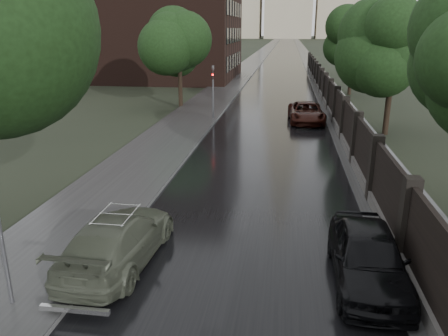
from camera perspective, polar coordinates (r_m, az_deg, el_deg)
road at (r=196.98m, az=8.12°, el=15.73°), size 8.00×420.00×0.02m
sidewalk_left at (r=197.10m, az=6.31°, el=15.82°), size 4.00×420.00×0.16m
verge_right at (r=197.03m, az=9.78°, el=15.66°), size 3.00×420.00×0.08m
fence_right at (r=39.44m, az=13.37°, el=9.21°), size 0.45×75.72×2.70m
tree_left_far at (r=37.99m, az=-5.89°, el=15.70°), size 4.25×4.25×7.39m
tree_right_b at (r=29.62m, az=21.29°, el=13.49°), size 4.08×4.08×7.01m
tree_right_c at (r=47.34m, az=16.53°, el=15.13°), size 4.08×4.08×7.01m
traffic_light at (r=32.58m, az=-1.43°, el=10.43°), size 0.16×0.32×4.00m
brick_building at (r=61.97m, az=-10.48°, el=20.70°), size 24.00×18.00×20.00m
volga_sedan at (r=13.18m, az=-13.68°, el=-9.02°), size 2.34×5.24×1.49m
car_right_near at (r=12.46m, az=18.30°, el=-10.87°), size 1.88×4.63×1.57m
car_right_far at (r=32.54m, az=10.70°, el=7.14°), size 2.71×5.38×1.46m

